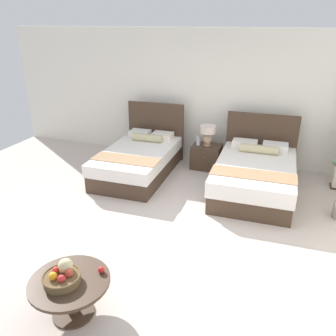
{
  "coord_description": "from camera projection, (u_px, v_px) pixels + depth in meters",
  "views": [
    {
      "loc": [
        1.56,
        -4.14,
        2.86
      ],
      "look_at": [
        -0.09,
        0.48,
        0.76
      ],
      "focal_mm": 36.95,
      "sensor_mm": 36.0,
      "label": 1
    }
  ],
  "objects": [
    {
      "name": "loose_apple",
      "position": [
        101.0,
        270.0,
        3.58
      ],
      "size": [
        0.07,
        0.07,
        0.07
      ],
      "color": "red",
      "rests_on": "coffee_table"
    },
    {
      "name": "bed_near_window",
      "position": [
        139.0,
        159.0,
        6.89
      ],
      "size": [
        1.29,
        2.17,
        1.23
      ],
      "color": "#422F22",
      "rests_on": "ground"
    },
    {
      "name": "vase",
      "position": [
        198.0,
        141.0,
        7.08
      ],
      "size": [
        0.09,
        0.09,
        0.19
      ],
      "color": "#B5BCBD",
      "rests_on": "nightstand"
    },
    {
      "name": "wall_back",
      "position": [
        213.0,
        97.0,
        7.26
      ],
      "size": [
        9.58,
        0.12,
        2.74
      ],
      "primitive_type": "cube",
      "color": "white",
      "rests_on": "ground"
    },
    {
      "name": "bed_near_corner",
      "position": [
        255.0,
        174.0,
        6.18
      ],
      "size": [
        1.42,
        2.16,
        1.19
      ],
      "color": "#422F22",
      "rests_on": "ground"
    },
    {
      "name": "nightstand",
      "position": [
        206.0,
        157.0,
        7.19
      ],
      "size": [
        0.59,
        0.5,
        0.49
      ],
      "color": "#422F22",
      "rests_on": "ground"
    },
    {
      "name": "table_lamp",
      "position": [
        208.0,
        133.0,
        7.01
      ],
      "size": [
        0.32,
        0.32,
        0.41
      ],
      "color": "tan",
      "rests_on": "nightstand"
    },
    {
      "name": "ground_plane",
      "position": [
        163.0,
        227.0,
        5.2
      ],
      "size": [
        9.58,
        9.64,
        0.02
      ],
      "primitive_type": "cube",
      "color": "beige"
    },
    {
      "name": "fruit_bowl",
      "position": [
        62.0,
        276.0,
        3.44
      ],
      "size": [
        0.38,
        0.38,
        0.22
      ],
      "color": "brown",
      "rests_on": "coffee_table"
    },
    {
      "name": "coffee_table",
      "position": [
        70.0,
        289.0,
        3.53
      ],
      "size": [
        0.82,
        0.82,
        0.44
      ],
      "color": "#422F22",
      "rests_on": "ground"
    }
  ]
}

